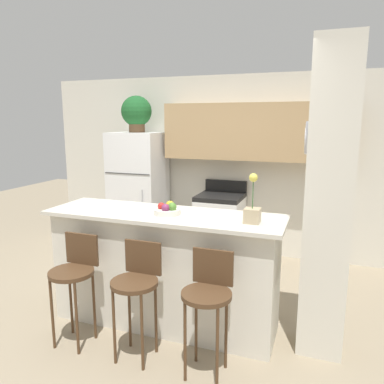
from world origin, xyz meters
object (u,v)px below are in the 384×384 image
object	(u,v)px
refrigerator	(139,192)
fruit_bowl	(168,210)
stove_range	(220,226)
orchid_vase	(252,210)
bar_stool_mid	(137,283)
trash_bin	(169,245)
bar_stool_left	(74,273)
bar_stool_right	(208,295)
potted_plant_on_fridge	(136,112)

from	to	relation	value
refrigerator	fruit_bowl	xyz separation A→B (m)	(1.30, -1.89, 0.26)
stove_range	orchid_vase	world-z (taller)	orchid_vase
bar_stool_mid	trash_bin	world-z (taller)	bar_stool_mid
trash_bin	bar_stool_left	bearing A→B (deg)	-88.76
bar_stool_mid	bar_stool_right	bearing A→B (deg)	0.00
orchid_vase	trash_bin	size ratio (longest dim) A/B	1.09
stove_range	bar_stool_right	size ratio (longest dim) A/B	1.12
orchid_vase	trash_bin	world-z (taller)	orchid_vase
bar_stool_right	fruit_bowl	distance (m)	0.89
potted_plant_on_fridge	orchid_vase	distance (m)	2.93
stove_range	fruit_bowl	bearing A→B (deg)	-88.84
refrigerator	potted_plant_on_fridge	xyz separation A→B (m)	(-0.00, 0.00, 1.16)
potted_plant_on_fridge	trash_bin	distance (m)	1.95
bar_stool_right	fruit_bowl	bearing A→B (deg)	137.36
stove_range	bar_stool_left	bearing A→B (deg)	-104.45
trash_bin	orchid_vase	bearing A→B (deg)	-48.65
bar_stool_left	orchid_vase	bearing A→B (deg)	18.67
refrigerator	trash_bin	size ratio (longest dim) A/B	4.61
bar_stool_right	trash_bin	xyz separation A→B (m)	(-1.25, 2.16, -0.45)
orchid_vase	fruit_bowl	bearing A→B (deg)	178.72
refrigerator	fruit_bowl	bearing A→B (deg)	-55.52
orchid_vase	fruit_bowl	distance (m)	0.77
bar_stool_mid	potted_plant_on_fridge	bearing A→B (deg)	117.40
fruit_bowl	bar_stool_right	bearing A→B (deg)	-42.64
potted_plant_on_fridge	bar_stool_left	bearing A→B (deg)	-75.10
refrigerator	bar_stool_mid	distance (m)	2.70
stove_range	bar_stool_right	bearing A→B (deg)	-76.45
potted_plant_on_fridge	refrigerator	bearing A→B (deg)	-60.93
refrigerator	trash_bin	distance (m)	0.93
potted_plant_on_fridge	fruit_bowl	size ratio (longest dim) A/B	2.15
potted_plant_on_fridge	orchid_vase	bearing A→B (deg)	-42.69
stove_range	potted_plant_on_fridge	bearing A→B (deg)	-178.80
orchid_vase	trash_bin	xyz separation A→B (m)	(-1.48, 1.68, -1.01)
bar_stool_left	bar_stool_mid	xyz separation A→B (m)	(0.60, 0.00, 0.00)
bar_stool_right	orchid_vase	xyz separation A→B (m)	(0.23, 0.48, 0.56)
bar_stool_left	stove_range	bearing A→B (deg)	75.55
refrigerator	trash_bin	xyz separation A→B (m)	(0.59, -0.23, -0.69)
bar_stool_mid	orchid_vase	size ratio (longest dim) A/B	2.31
bar_stool_left	trash_bin	xyz separation A→B (m)	(-0.05, 2.16, -0.45)
orchid_vase	fruit_bowl	xyz separation A→B (m)	(-0.77, 0.02, -0.07)
stove_range	potted_plant_on_fridge	xyz separation A→B (m)	(-1.26, -0.03, 1.57)
potted_plant_on_fridge	stove_range	bearing A→B (deg)	1.20
bar_stool_left	potted_plant_on_fridge	world-z (taller)	potted_plant_on_fridge
potted_plant_on_fridge	bar_stool_mid	bearing A→B (deg)	-62.60
bar_stool_mid	bar_stool_right	world-z (taller)	same
bar_stool_right	orchid_vase	size ratio (longest dim) A/B	2.31
orchid_vase	potted_plant_on_fridge	bearing A→B (deg)	137.31
refrigerator	bar_stool_right	size ratio (longest dim) A/B	1.84
bar_stool_right	potted_plant_on_fridge	distance (m)	3.32
refrigerator	bar_stool_mid	xyz separation A→B (m)	(1.24, -2.39, -0.24)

